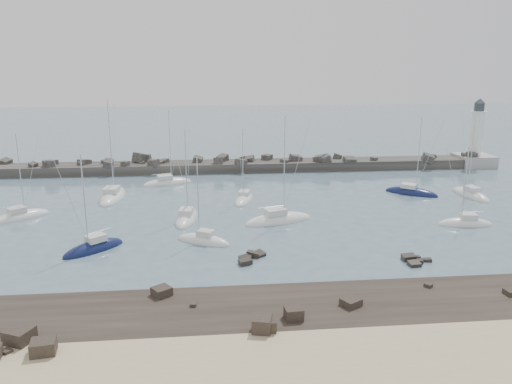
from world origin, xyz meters
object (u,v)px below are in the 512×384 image
(sailboat_7, at_px, (278,221))
(sailboat_8, at_px, (411,193))
(sailboat_10, at_px, (470,195))
(sailboat_4, at_px, (168,183))
(sailboat_9, at_px, (465,224))
(lighthouse, at_px, (474,151))
(sailboat_1, at_px, (113,197))
(sailboat_3, at_px, (187,219))
(sailboat_5, at_px, (204,241))
(sailboat_2, at_px, (94,249))
(sailboat_6, at_px, (244,200))
(sailboat_0, at_px, (21,217))

(sailboat_7, relative_size, sailboat_8, 1.13)
(sailboat_10, bearing_deg, sailboat_8, 165.30)
(sailboat_4, height_order, sailboat_9, sailboat_4)
(lighthouse, xyz_separation_m, sailboat_8, (-22.24, -21.32, -2.96))
(sailboat_8, distance_m, sailboat_10, 9.18)
(sailboat_7, xyz_separation_m, sailboat_10, (32.67, 10.26, -0.01))
(sailboat_1, distance_m, sailboat_10, 57.21)
(lighthouse, xyz_separation_m, sailboat_3, (-58.34, -31.82, -2.95))
(lighthouse, xyz_separation_m, sailboat_5, (-56.04, -40.94, -2.95))
(sailboat_2, bearing_deg, lighthouse, 31.73)
(lighthouse, distance_m, sailboat_4, 63.38)
(sailboat_8, bearing_deg, sailboat_7, -152.12)
(sailboat_9, bearing_deg, sailboat_10, 59.64)
(sailboat_3, relative_size, sailboat_10, 0.97)
(lighthouse, distance_m, sailboat_6, 54.82)
(sailboat_9, bearing_deg, sailboat_7, 170.92)
(lighthouse, bearing_deg, sailboat_7, -143.62)
(sailboat_5, bearing_deg, sailboat_4, 101.84)
(sailboat_1, relative_size, sailboat_4, 1.19)
(sailboat_6, xyz_separation_m, sailboat_10, (36.45, -0.96, 0.01))
(sailboat_0, bearing_deg, sailboat_1, 41.88)
(sailboat_2, xyz_separation_m, sailboat_7, (22.48, 8.46, -0.01))
(sailboat_4, bearing_deg, sailboat_6, -44.34)
(sailboat_3, height_order, sailboat_9, sailboat_3)
(sailboat_0, xyz_separation_m, sailboat_10, (67.81, 5.23, -0.00))
(sailboat_6, distance_m, sailboat_10, 36.47)
(sailboat_2, height_order, sailboat_5, sailboat_2)
(sailboat_8, bearing_deg, sailboat_4, 164.72)
(sailboat_7, height_order, sailboat_10, sailboat_7)
(sailboat_8, bearing_deg, sailboat_2, -155.54)
(sailboat_1, height_order, sailboat_10, sailboat_1)
(sailboat_2, height_order, sailboat_7, sailboat_7)
(sailboat_1, relative_size, sailboat_8, 1.22)
(sailboat_0, height_order, sailboat_9, sailboat_0)
(sailboat_6, height_order, sailboat_10, sailboat_10)
(lighthouse, xyz_separation_m, sailboat_1, (-70.40, -19.22, -2.94))
(sailboat_3, relative_size, sailboat_8, 0.99)
(sailboat_3, distance_m, sailboat_10, 45.71)
(sailboat_0, xyz_separation_m, sailboat_9, (59.52, -8.92, -0.00))
(sailboat_3, height_order, sailboat_7, sailboat_7)
(lighthouse, distance_m, sailboat_9, 43.66)
(sailboat_4, distance_m, sailboat_9, 49.19)
(sailboat_0, distance_m, sailboat_1, 14.47)
(sailboat_9, bearing_deg, sailboat_8, 92.04)
(sailboat_5, xyz_separation_m, sailboat_8, (33.80, 19.62, -0.01))
(sailboat_4, relative_size, sailboat_7, 0.90)
(sailboat_1, xyz_separation_m, sailboat_5, (14.35, -21.72, -0.01))
(sailboat_5, distance_m, sailboat_9, 34.53)
(sailboat_7, xyz_separation_m, sailboat_9, (24.38, -3.90, -0.01))
(sailboat_5, xyz_separation_m, sailboat_6, (6.23, 18.25, -0.01))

